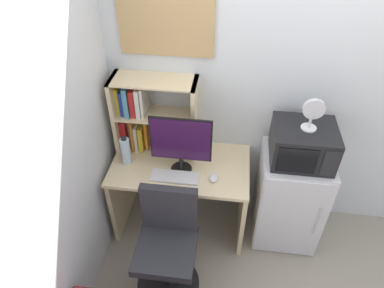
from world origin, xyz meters
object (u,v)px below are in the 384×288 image
Objects in this scene: computer_mouse at (213,178)px; keyboard at (175,177)px; hutch_bookshelf at (144,114)px; water_bottle at (126,151)px; microwave at (303,144)px; desk_fan at (313,113)px; wall_corkboard at (166,26)px; desk_chair at (168,249)px; mini_fridge at (289,198)px; monitor at (181,142)px.

keyboard is at bearing -174.79° from computer_mouse.
hutch_bookshelf is 1.79× the size of keyboard.
computer_mouse is 0.73m from water_bottle.
desk_fan is at bearing -27.09° from microwave.
wall_corkboard is at bearing 164.91° from desk_fan.
desk_chair is (-0.29, -0.45, -0.35)m from computer_mouse.
keyboard is 0.81× the size of microwave.
hutch_bookshelf is 0.76m from computer_mouse.
keyboard is 3.60× the size of computer_mouse.
wall_corkboard reaches higher than desk_fan.
water_bottle is (-0.71, 0.10, 0.11)m from computer_mouse.
hutch_bookshelf is 1.40m from mini_fridge.
keyboard is 1.00m from microwave.
water_bottle is (-0.41, 0.13, 0.11)m from keyboard.
desk_fan is 1.18m from wall_corkboard.
water_bottle is at bearing -177.75° from mini_fridge.
microwave is at bearing 2.37° from water_bottle.
wall_corkboard is at bearing 165.04° from microwave.
desk_fan is (0.95, 0.18, 0.56)m from keyboard.
keyboard is (-0.04, -0.10, -0.27)m from monitor.
keyboard is 0.54× the size of wall_corkboard.
computer_mouse is 0.11× the size of mini_fridge.
water_bottle is 0.28× the size of desk_chair.
mini_fridge is at bearing 32.83° from desk_chair.
desk_fan is (0.65, 0.15, 0.56)m from computer_mouse.
microwave is 0.28m from desk_fan.
computer_mouse reaches higher than keyboard.
computer_mouse is 0.15× the size of wall_corkboard.
monitor reaches higher than microwave.
hutch_bookshelf reaches higher than water_bottle.
desk_chair is 1.62m from wall_corkboard.
computer_mouse is at bearing -15.35° from monitor.
desk_chair is at bearing -147.56° from desk_fan.
desk_fan is (0.91, 0.08, 0.29)m from monitor.
computer_mouse is (0.26, -0.07, -0.27)m from monitor.
monitor reaches higher than mini_fridge.
computer_mouse is 0.40× the size of water_bottle.
desk_fan reaches higher than mini_fridge.
monitor reaches higher than computer_mouse.
wall_corkboard is (0.31, 0.34, 0.90)m from water_bottle.
water_bottle is at bearing -132.29° from wall_corkboard.
mini_fridge is 1.31× the size of wall_corkboard.
keyboard is 1.49× the size of desk_fan.
keyboard is 0.40× the size of desk_chair.
computer_mouse is 0.64m from desk_chair.
hutch_bookshelf is at bearing 63.95° from water_bottle.
microwave is (0.94, 0.18, 0.28)m from keyboard.
desk_chair is at bearing -68.03° from hutch_bookshelf.
keyboard is at bearing 91.04° from desk_chair.
desk_chair is (0.01, -0.42, -0.35)m from keyboard.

